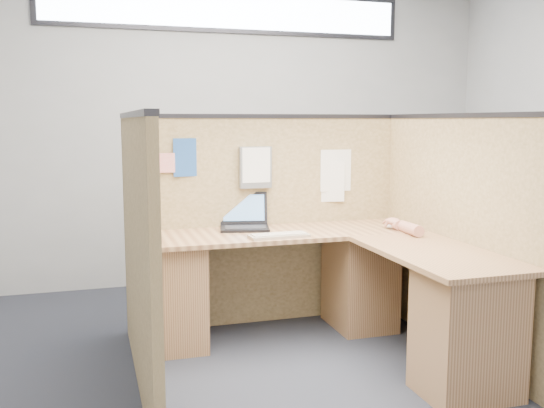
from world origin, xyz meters
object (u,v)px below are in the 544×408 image
object	(u,v)px
laptop	(242,220)
mouse	(393,225)
keyboard	(279,236)
l_desk	(327,292)

from	to	relation	value
laptop	mouse	xyz separation A→B (m)	(1.01, -0.33, -0.04)
keyboard	mouse	bearing A→B (deg)	2.01
keyboard	mouse	size ratio (longest dim) A/B	3.44
mouse	laptop	bearing A→B (deg)	161.81
laptop	keyboard	bearing A→B (deg)	-58.41
l_desk	keyboard	distance (m)	0.48
laptop	mouse	distance (m)	1.06
keyboard	mouse	world-z (taller)	mouse
l_desk	keyboard	size ratio (longest dim) A/B	4.89
l_desk	laptop	distance (m)	0.82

